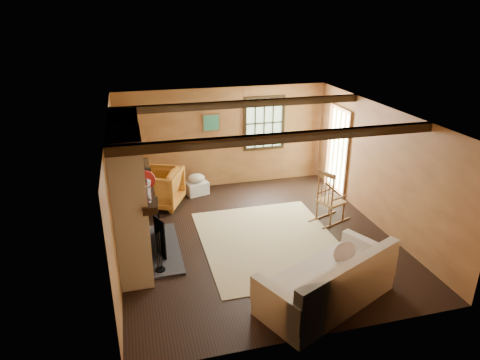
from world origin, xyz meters
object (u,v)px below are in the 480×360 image
object	(u,v)px
fireplace	(132,197)
armchair	(159,188)
sofa	(330,285)
rocking_chair	(330,200)
laundry_basket	(197,188)

from	to	relation	value
fireplace	armchair	xyz separation A→B (m)	(0.58, 1.92, -0.68)
sofa	armchair	xyz separation A→B (m)	(-2.13, 4.05, 0.11)
armchair	rocking_chair	bearing A→B (deg)	88.00
rocking_chair	sofa	distance (m)	2.67
fireplace	sofa	distance (m)	3.54
fireplace	sofa	size ratio (longest dim) A/B	1.02
rocking_chair	laundry_basket	size ratio (longest dim) A/B	2.24
fireplace	sofa	bearing A→B (deg)	-38.14
laundry_basket	armchair	world-z (taller)	armchair
rocking_chair	laundry_basket	xyz separation A→B (m)	(-2.39, 2.06, -0.32)
fireplace	laundry_basket	world-z (taller)	fireplace
laundry_basket	sofa	bearing A→B (deg)	-74.39
laundry_basket	armchair	size ratio (longest dim) A/B	0.54
rocking_chair	laundry_basket	bearing A→B (deg)	27.75
fireplace	rocking_chair	size ratio (longest dim) A/B	2.14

